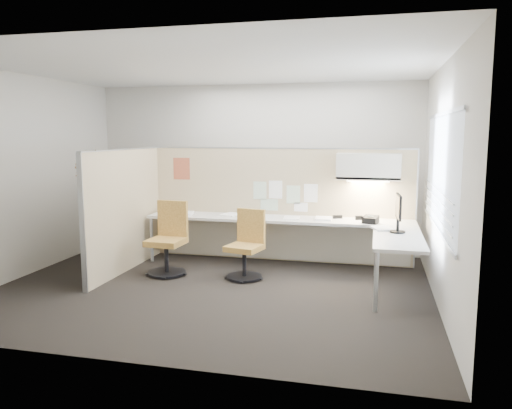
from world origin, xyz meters
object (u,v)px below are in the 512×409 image
(monitor, at_px, (398,211))
(chair_right, at_px, (247,247))
(phone, at_px, (370,220))
(desk, at_px, (298,229))
(chair_left, at_px, (168,241))

(monitor, bearing_deg, chair_right, 85.52)
(chair_right, bearing_deg, phone, 32.77)
(chair_right, relative_size, phone, 3.63)
(monitor, bearing_deg, desk, 61.43)
(chair_right, xyz_separation_m, monitor, (1.99, -0.03, 0.58))
(chair_right, relative_size, monitor, 1.91)
(chair_left, xyz_separation_m, phone, (2.78, 0.66, 0.31))
(desk, distance_m, monitor, 1.56)
(desk, bearing_deg, chair_left, -159.23)
(desk, bearing_deg, monitor, -24.86)
(desk, xyz_separation_m, monitor, (1.37, -0.63, 0.41))
(chair_right, distance_m, monitor, 2.08)
(chair_left, xyz_separation_m, chair_right, (1.13, 0.06, -0.04))
(chair_left, distance_m, chair_right, 1.13)
(chair_right, bearing_deg, chair_left, -164.26)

